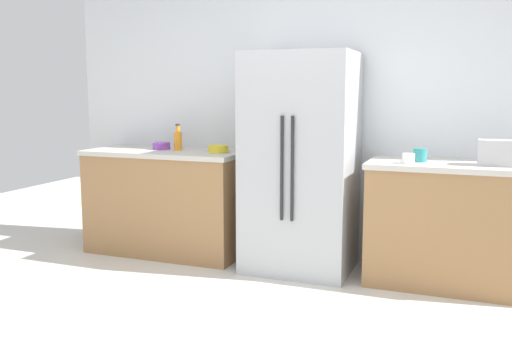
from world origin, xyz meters
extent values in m
cube|color=silver|center=(0.00, 2.04, 1.31)|extent=(4.75, 0.10, 2.62)
cube|color=#9E7247|center=(-1.33, 1.67, 0.43)|extent=(1.37, 0.61, 0.87)
cube|color=beige|center=(-1.33, 1.67, 0.89)|extent=(1.40, 0.64, 0.04)
cube|color=#9E7247|center=(1.09, 1.67, 0.43)|extent=(1.28, 0.61, 0.87)
cube|color=beige|center=(1.09, 1.67, 0.89)|extent=(1.31, 0.64, 0.04)
cube|color=#B2B5BA|center=(-0.10, 1.63, 0.86)|extent=(0.83, 0.67, 1.72)
cylinder|color=#262628|center=(-0.14, 1.28, 0.86)|extent=(0.02, 0.02, 0.77)
cylinder|color=#262628|center=(-0.06, 1.28, 0.86)|extent=(0.02, 0.02, 0.77)
cube|color=silver|center=(1.33, 1.61, 1.00)|extent=(0.25, 0.16, 0.18)
cylinder|color=orange|center=(-1.23, 1.71, 0.99)|extent=(0.07, 0.07, 0.16)
cylinder|color=orange|center=(-1.23, 1.71, 1.10)|extent=(0.04, 0.04, 0.06)
cylinder|color=#333338|center=(-1.23, 1.71, 1.13)|extent=(0.04, 0.04, 0.02)
cylinder|color=teal|center=(0.81, 1.64, 0.96)|extent=(0.10, 0.10, 0.10)
cylinder|color=white|center=(0.74, 1.51, 0.95)|extent=(0.09, 0.09, 0.07)
cylinder|color=yellow|center=(-0.83, 1.68, 0.94)|extent=(0.17, 0.17, 0.06)
cylinder|color=purple|center=(-1.41, 1.73, 0.94)|extent=(0.16, 0.16, 0.06)
camera|label=1|loc=(1.14, -2.57, 1.42)|focal=39.15mm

